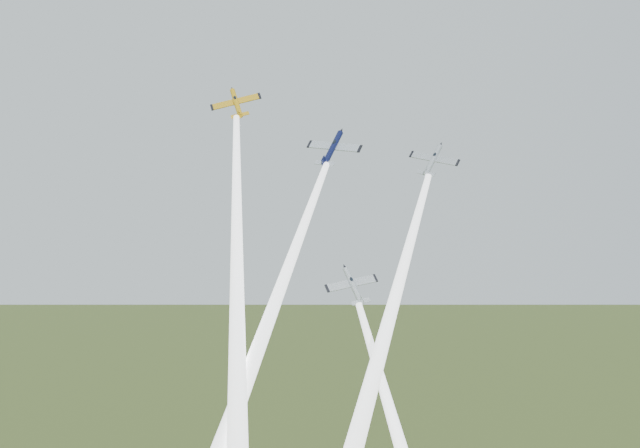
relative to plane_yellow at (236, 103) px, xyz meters
The scene contains 7 objects.
plane_yellow is the anchor object (origin of this frame).
smoke_trail_yellow 38.12m from the plane_yellow, 80.88° to the right, with size 2.86×2.86×69.85m, color white, non-canonical shape.
plane_navy 18.30m from the plane_yellow, 22.53° to the right, with size 8.63×8.56×1.35m, color #0E133E, non-canonical shape.
smoke_trail_navy 44.72m from the plane_yellow, 76.12° to the right, with size 2.86×2.86×64.01m, color white, non-canonical shape.
plane_silver_right 31.93m from the plane_yellow, ahead, with size 7.73×7.67×1.21m, color #B4BCC3, non-canonical shape.
smoke_trail_silver_right 47.50m from the plane_yellow, 47.13° to the right, with size 2.86×2.86×59.66m, color white, non-canonical shape.
plane_silver_low 34.73m from the plane_yellow, 27.79° to the right, with size 7.94×7.88×1.24m, color #B3BCC2, non-canonical shape.
Camera 1 is at (5.70, -120.12, 90.87)m, focal length 45.00 mm.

